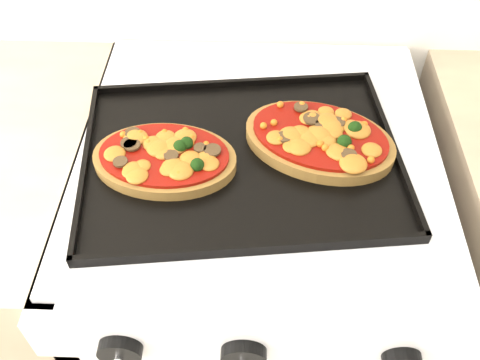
{
  "coord_description": "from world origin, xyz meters",
  "views": [
    {
      "loc": [
        -0.05,
        1.08,
        1.53
      ],
      "look_at": [
        -0.07,
        1.62,
        0.92
      ],
      "focal_mm": 40.0,
      "sensor_mm": 36.0,
      "label": 1
    }
  ],
  "objects_px": {
    "baking_tray": "(241,156)",
    "pizza_right": "(319,138)",
    "pizza_left": "(164,157)",
    "stove": "(253,288)"
  },
  "relations": [
    {
      "from": "stove",
      "to": "pizza_left",
      "type": "distance_m",
      "value": 0.5
    },
    {
      "from": "stove",
      "to": "pizza_right",
      "type": "xyz_separation_m",
      "value": [
        0.1,
        -0.0,
        0.48
      ]
    },
    {
      "from": "pizza_right",
      "to": "stove",
      "type": "bearing_deg",
      "value": 177.26
    },
    {
      "from": "baking_tray",
      "to": "pizza_right",
      "type": "bearing_deg",
      "value": 6.19
    },
    {
      "from": "baking_tray",
      "to": "pizza_left",
      "type": "relative_size",
      "value": 2.22
    },
    {
      "from": "stove",
      "to": "baking_tray",
      "type": "height_order",
      "value": "baking_tray"
    },
    {
      "from": "baking_tray",
      "to": "pizza_right",
      "type": "distance_m",
      "value": 0.13
    },
    {
      "from": "baking_tray",
      "to": "pizza_right",
      "type": "height_order",
      "value": "pizza_right"
    },
    {
      "from": "stove",
      "to": "pizza_left",
      "type": "bearing_deg",
      "value": -159.08
    },
    {
      "from": "stove",
      "to": "pizza_right",
      "type": "relative_size",
      "value": 3.76
    }
  ]
}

